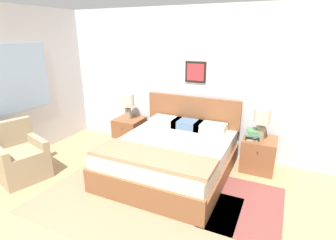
% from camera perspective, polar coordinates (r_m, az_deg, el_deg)
% --- Properties ---
extents(ground_plane, '(16.00, 16.00, 0.00)m').
position_cam_1_polar(ground_plane, '(3.23, -14.62, -23.93)').
color(ground_plane, tan).
extents(wall_back, '(7.47, 0.09, 2.60)m').
position_cam_1_polar(wall_back, '(4.85, 4.74, 8.28)').
color(wall_back, silver).
rests_on(wall_back, ground_plane).
extents(wall_left, '(0.08, 5.08, 2.60)m').
position_cam_1_polar(wall_left, '(5.29, -28.62, 7.01)').
color(wall_left, silver).
rests_on(wall_left, ground_plane).
extents(area_rug_main, '(2.65, 1.54, 0.01)m').
position_cam_1_polar(area_rug_main, '(3.63, -8.05, -17.93)').
color(area_rug_main, '#897556').
rests_on(area_rug_main, ground_plane).
extents(area_rug_bedside, '(0.94, 1.29, 0.01)m').
position_cam_1_polar(area_rug_bedside, '(3.74, 16.39, -17.46)').
color(area_rug_bedside, brown).
rests_on(area_rug_bedside, ground_plane).
extents(bed, '(1.75, 1.98, 1.06)m').
position_cam_1_polar(bed, '(4.19, 0.73, -7.79)').
color(bed, brown).
rests_on(bed, ground_plane).
extents(armchair, '(0.85, 0.82, 0.87)m').
position_cam_1_polar(armchair, '(4.68, -29.57, -7.34)').
color(armchair, '#998466').
rests_on(armchair, ground_plane).
extents(nightstand_near_window, '(0.52, 0.54, 0.54)m').
position_cam_1_polar(nightstand_near_window, '(5.33, -8.36, -2.44)').
color(nightstand_near_window, brown).
rests_on(nightstand_near_window, ground_plane).
extents(nightstand_by_door, '(0.52, 0.54, 0.54)m').
position_cam_1_polar(nightstand_by_door, '(4.56, 19.10, -7.03)').
color(nightstand_by_door, brown).
rests_on(nightstand_by_door, ground_plane).
extents(table_lamp_near_window, '(0.25, 0.25, 0.51)m').
position_cam_1_polar(table_lamp_near_window, '(5.14, -8.77, 3.87)').
color(table_lamp_near_window, gray).
rests_on(table_lamp_near_window, nightstand_near_window).
extents(table_lamp_by_door, '(0.25, 0.25, 0.51)m').
position_cam_1_polar(table_lamp_by_door, '(4.33, 19.78, 0.23)').
color(table_lamp_by_door, gray).
rests_on(table_lamp_by_door, nightstand_by_door).
extents(book_thick_bottom, '(0.18, 0.22, 0.03)m').
position_cam_1_polar(book_thick_bottom, '(4.41, 17.90, -3.74)').
color(book_thick_bottom, beige).
rests_on(book_thick_bottom, nightstand_by_door).
extents(book_hardcover_middle, '(0.20, 0.22, 0.03)m').
position_cam_1_polar(book_hardcover_middle, '(4.40, 17.93, -3.39)').
color(book_hardcover_middle, '#232328').
rests_on(book_hardcover_middle, book_thick_bottom).
extents(book_novel_upper, '(0.21, 0.27, 0.02)m').
position_cam_1_polar(book_novel_upper, '(4.39, 17.97, -3.07)').
color(book_novel_upper, '#335693').
rests_on(book_novel_upper, book_hardcover_middle).
extents(book_slim_near_top, '(0.25, 0.30, 0.03)m').
position_cam_1_polar(book_slim_near_top, '(4.38, 18.00, -2.73)').
color(book_slim_near_top, '#4C7551').
rests_on(book_slim_near_top, book_novel_upper).
extents(book_paperback_top, '(0.20, 0.27, 0.04)m').
position_cam_1_polar(book_paperback_top, '(4.37, 18.05, -2.29)').
color(book_paperback_top, '#4C7551').
rests_on(book_paperback_top, book_slim_near_top).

